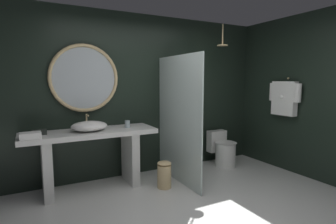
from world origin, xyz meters
TOP-DOWN VIEW (x-y plane):
  - ground_plane at (0.00, 0.00)m, footprint 5.76×5.76m
  - back_wall_panel at (0.00, 1.90)m, footprint 4.80×0.10m
  - side_wall_right at (2.35, 0.76)m, footprint 0.10×2.47m
  - vanity_counter at (-0.85, 1.53)m, footprint 1.82×0.60m
  - vessel_sink at (-0.87, 1.51)m, footprint 0.49×0.40m
  - tumbler_cup at (-0.32, 1.50)m, footprint 0.07×0.07m
  - tissue_box at (-1.50, 1.55)m, footprint 0.18×0.11m
  - round_wall_mirror at (-0.85, 1.81)m, footprint 1.00×0.05m
  - shower_glass_panel at (0.39, 1.22)m, footprint 0.02×1.26m
  - rain_shower_head at (1.40, 1.47)m, footprint 0.19×0.19m
  - hanging_bathrobe at (2.21, 0.82)m, footprint 0.20×0.60m
  - toilet at (1.49, 1.50)m, footprint 0.38×0.55m
  - waste_bin at (0.08, 1.08)m, footprint 0.20×0.20m
  - folded_hand_towel at (-1.60, 1.33)m, footprint 0.24×0.17m

SIDE VIEW (x-z plane):
  - ground_plane at x=0.00m, z-range 0.00..0.00m
  - waste_bin at x=0.08m, z-range 0.00..0.40m
  - toilet at x=1.49m, z-range -0.03..0.58m
  - vanity_counter at x=-0.85m, z-range 0.15..1.00m
  - tissue_box at x=-1.50m, z-range 0.85..0.91m
  - folded_hand_towel at x=-1.60m, z-range 0.85..0.93m
  - tumbler_cup at x=-0.32m, z-range 0.85..0.96m
  - vessel_sink at x=-0.87m, z-range 0.81..1.03m
  - shower_glass_panel at x=0.39m, z-range 0.00..1.91m
  - hanging_bathrobe at x=2.21m, z-range 0.95..1.59m
  - back_wall_panel at x=0.00m, z-range 0.00..2.60m
  - side_wall_right at x=2.35m, z-range 0.00..2.60m
  - round_wall_mirror at x=-0.85m, z-range 1.08..2.08m
  - rain_shower_head at x=1.40m, z-range 1.99..2.37m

